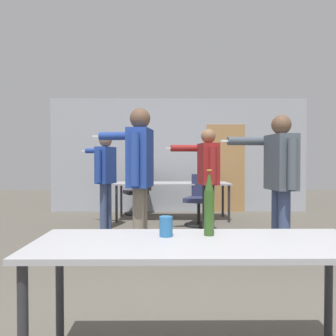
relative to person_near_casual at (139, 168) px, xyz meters
name	(u,v)px	position (x,y,z in m)	size (l,w,h in m)	color
back_wall	(180,155)	(0.66, 3.84, 0.22)	(6.01, 0.12, 2.66)	#A3A8B2
conference_table_near	(199,256)	(0.50, -2.12, -0.43)	(1.82, 0.65, 0.75)	#A8A8AD
conference_table_far	(172,185)	(0.46, 2.77, -0.41)	(2.30, 0.80, 0.75)	#A8A8AD
person_near_casual	(139,168)	(0.00, 0.00, 0.00)	(0.80, 0.73, 1.82)	slate
person_right_polo	(280,173)	(1.69, 0.02, -0.05)	(0.84, 0.65, 1.74)	#3D4C75
person_center_tall	(105,171)	(-0.73, 1.77, -0.09)	(0.69, 0.73, 1.66)	#3D4C75
person_left_plaid	(207,172)	(0.98, 1.24, -0.09)	(0.83, 0.67, 1.69)	#28282D
office_chair_side_rolled	(139,194)	(-0.28, 3.46, -0.65)	(0.66, 0.62, 0.95)	black
office_chair_far_right	(200,201)	(0.96, 2.17, -0.66)	(0.62, 0.66, 0.94)	black
beer_bottle	(209,204)	(0.57, -1.97, -0.17)	(0.06, 0.06, 0.39)	#2D511E
drink_cup	(166,226)	(0.32, -2.00, -0.30)	(0.08, 0.08, 0.12)	#2866A3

